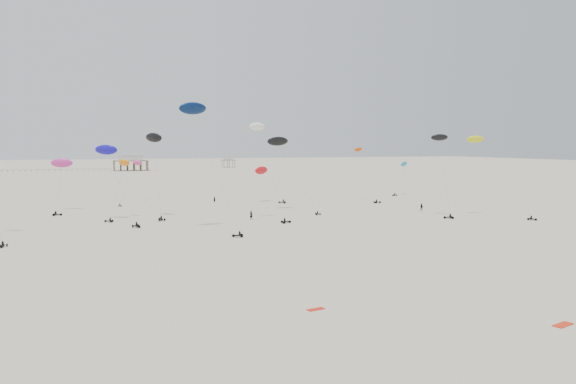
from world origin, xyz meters
name	(u,v)px	position (x,y,z in m)	size (l,w,h in m)	color
ground_plane	(188,187)	(0.00, 200.00, 0.00)	(900.00, 900.00, 0.00)	beige
pavilion_main	(131,164)	(-10.00, 350.00, 4.22)	(21.00, 13.00, 9.80)	brown
pavilion_small	(228,162)	(60.00, 380.00, 3.49)	(9.00, 7.00, 8.00)	brown
pier_fence	(40,171)	(-62.00, 350.00, 0.77)	(80.20, 0.20, 1.50)	black
rig_0	(489,158)	(48.31, 89.29, 13.07)	(9.28, 13.86, 20.59)	black
rig_1	(133,174)	(-24.41, 147.81, 7.92)	(7.93, 15.65, 17.24)	black
rig_2	(120,180)	(-29.77, 113.32, 8.53)	(6.34, 10.18, 13.81)	black
rig_4	(112,164)	(-31.46, 109.44, 12.18)	(8.65, 17.17, 19.86)	black
rig_5	(266,155)	(-0.59, 100.17, 13.88)	(6.61, 10.62, 21.34)	black
rig_6	(155,154)	(-22.19, 112.57, 14.17)	(4.52, 10.96, 18.95)	black
rig_7	(443,165)	(38.09, 92.05, 11.60)	(4.26, 7.29, 18.73)	black
rig_8	(265,176)	(10.62, 136.18, 7.38)	(8.38, 8.86, 10.88)	black
rig_9	(367,174)	(38.77, 128.75, 7.68)	(3.33, 12.69, 17.28)	black
rig_10	(402,171)	(58.26, 142.37, 7.70)	(7.96, 5.19, 11.06)	black
rig_11	(198,124)	(-16.63, 91.30, 20.03)	(9.69, 15.07, 25.56)	black
rig_12	(61,171)	(-42.30, 132.80, 9.84)	(5.61, 13.49, 14.87)	black
rig_13	(281,148)	(8.42, 116.18, 15.39)	(8.87, 14.93, 20.52)	black
spectator_0	(251,220)	(-3.31, 102.25, 0.00)	(0.84, 0.57, 2.30)	black
spectator_1	(422,211)	(40.38, 103.50, 0.00)	(1.01, 0.59, 2.07)	black
spectator_3	(214,203)	(-3.02, 140.18, 0.00)	(0.72, 0.50, 1.98)	black
grounded_kite_a	(563,325)	(3.09, 24.22, 0.00)	(2.20, 0.90, 0.08)	red
grounded_kite_b	(316,310)	(-15.85, 36.14, 0.00)	(1.80, 0.70, 0.07)	red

